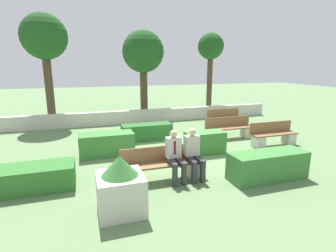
{
  "coord_description": "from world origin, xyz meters",
  "views": [
    {
      "loc": [
        -3.12,
        -7.84,
        2.95
      ],
      "look_at": [
        -0.37,
        0.5,
        0.9
      ],
      "focal_mm": 28.0,
      "sensor_mm": 36.0,
      "label": 1
    }
  ],
  "objects_px": {
    "bench_front": "(163,167)",
    "tree_center_right": "(211,50)",
    "tree_leftmost": "(44,39)",
    "person_seated_man": "(175,154)",
    "bench_back": "(225,120)",
    "bench_right_side": "(273,137)",
    "person_seated_woman": "(194,151)",
    "tree_center_left": "(143,53)",
    "planter_corner_left": "(120,187)",
    "bench_left_side": "(229,130)"
  },
  "relations": [
    {
      "from": "bench_front",
      "to": "tree_center_right",
      "type": "xyz_separation_m",
      "value": [
        5.45,
        8.18,
        3.46
      ]
    },
    {
      "from": "tree_leftmost",
      "to": "person_seated_man",
      "type": "bearing_deg",
      "value": -65.96
    },
    {
      "from": "bench_back",
      "to": "bench_right_side",
      "type": "bearing_deg",
      "value": -85.15
    },
    {
      "from": "bench_front",
      "to": "bench_right_side",
      "type": "bearing_deg",
      "value": 18.41
    },
    {
      "from": "bench_back",
      "to": "person_seated_woman",
      "type": "xyz_separation_m",
      "value": [
        -3.85,
        -4.98,
        0.41
      ]
    },
    {
      "from": "bench_right_side",
      "to": "bench_back",
      "type": "relative_size",
      "value": 1.07
    },
    {
      "from": "bench_front",
      "to": "tree_center_right",
      "type": "distance_m",
      "value": 10.42
    },
    {
      "from": "person_seated_man",
      "to": "tree_leftmost",
      "type": "distance_m",
      "value": 9.64
    },
    {
      "from": "bench_back",
      "to": "tree_center_left",
      "type": "bearing_deg",
      "value": 128.7
    },
    {
      "from": "person_seated_man",
      "to": "planter_corner_left",
      "type": "relative_size",
      "value": 1.1
    },
    {
      "from": "bench_front",
      "to": "planter_corner_left",
      "type": "height_order",
      "value": "planter_corner_left"
    },
    {
      "from": "person_seated_man",
      "to": "tree_center_right",
      "type": "relative_size",
      "value": 0.28
    },
    {
      "from": "tree_leftmost",
      "to": "tree_center_right",
      "type": "bearing_deg",
      "value": 0.6
    },
    {
      "from": "bench_left_side",
      "to": "planter_corner_left",
      "type": "distance_m",
      "value": 6.57
    },
    {
      "from": "bench_front",
      "to": "person_seated_man",
      "type": "height_order",
      "value": "person_seated_man"
    },
    {
      "from": "planter_corner_left",
      "to": "bench_back",
      "type": "bearing_deg",
      "value": 45.65
    },
    {
      "from": "bench_right_side",
      "to": "person_seated_man",
      "type": "relative_size",
      "value": 1.38
    },
    {
      "from": "tree_leftmost",
      "to": "planter_corner_left",
      "type": "bearing_deg",
      "value": -77.17
    },
    {
      "from": "planter_corner_left",
      "to": "tree_center_right",
      "type": "distance_m",
      "value": 12.01
    },
    {
      "from": "person_seated_man",
      "to": "tree_center_left",
      "type": "relative_size",
      "value": 0.27
    },
    {
      "from": "bench_left_side",
      "to": "bench_back",
      "type": "relative_size",
      "value": 1.19
    },
    {
      "from": "bench_front",
      "to": "tree_center_right",
      "type": "relative_size",
      "value": 0.46
    },
    {
      "from": "bench_front",
      "to": "tree_center_right",
      "type": "height_order",
      "value": "tree_center_right"
    },
    {
      "from": "bench_right_side",
      "to": "tree_center_left",
      "type": "height_order",
      "value": "tree_center_left"
    },
    {
      "from": "bench_back",
      "to": "tree_center_left",
      "type": "height_order",
      "value": "tree_center_left"
    },
    {
      "from": "bench_back",
      "to": "tree_leftmost",
      "type": "xyz_separation_m",
      "value": [
        -8.04,
        3.25,
        3.82
      ]
    },
    {
      "from": "bench_front",
      "to": "tree_center_left",
      "type": "bearing_deg",
      "value": 79.97
    },
    {
      "from": "bench_right_side",
      "to": "tree_leftmost",
      "type": "bearing_deg",
      "value": 130.65
    },
    {
      "from": "person_seated_man",
      "to": "bench_back",
      "type": "bearing_deg",
      "value": 48.78
    },
    {
      "from": "tree_leftmost",
      "to": "person_seated_woman",
      "type": "bearing_deg",
      "value": -63.03
    },
    {
      "from": "bench_right_side",
      "to": "person_seated_woman",
      "type": "bearing_deg",
      "value": -167.67
    },
    {
      "from": "tree_center_right",
      "to": "person_seated_man",
      "type": "bearing_deg",
      "value": -121.89
    },
    {
      "from": "person_seated_man",
      "to": "planter_corner_left",
      "type": "bearing_deg",
      "value": -145.39
    },
    {
      "from": "planter_corner_left",
      "to": "tree_center_right",
      "type": "height_order",
      "value": "tree_center_right"
    },
    {
      "from": "person_seated_man",
      "to": "person_seated_woman",
      "type": "xyz_separation_m",
      "value": [
        0.52,
        0.0,
        0.0
      ]
    },
    {
      "from": "tree_center_right",
      "to": "person_seated_woman",
      "type": "bearing_deg",
      "value": -119.25
    },
    {
      "from": "bench_front",
      "to": "bench_left_side",
      "type": "bearing_deg",
      "value": 38.22
    },
    {
      "from": "bench_front",
      "to": "tree_leftmost",
      "type": "relative_size",
      "value": 0.41
    },
    {
      "from": "bench_front",
      "to": "bench_right_side",
      "type": "distance_m",
      "value": 5.09
    },
    {
      "from": "bench_front",
      "to": "tree_center_left",
      "type": "height_order",
      "value": "tree_center_left"
    },
    {
      "from": "person_seated_man",
      "to": "tree_center_left",
      "type": "xyz_separation_m",
      "value": [
        1.29,
        9.01,
        2.87
      ]
    },
    {
      "from": "planter_corner_left",
      "to": "tree_center_right",
      "type": "xyz_separation_m",
      "value": [
        6.73,
        9.4,
        3.26
      ]
    },
    {
      "from": "bench_front",
      "to": "bench_left_side",
      "type": "height_order",
      "value": "same"
    },
    {
      "from": "bench_front",
      "to": "person_seated_woman",
      "type": "relative_size",
      "value": 1.64
    },
    {
      "from": "person_seated_woman",
      "to": "planter_corner_left",
      "type": "bearing_deg",
      "value": -152.61
    },
    {
      "from": "person_seated_man",
      "to": "person_seated_woman",
      "type": "relative_size",
      "value": 1.0
    },
    {
      "from": "person_seated_man",
      "to": "tree_center_left",
      "type": "height_order",
      "value": "tree_center_left"
    },
    {
      "from": "tree_leftmost",
      "to": "tree_center_right",
      "type": "distance_m",
      "value": 8.86
    },
    {
      "from": "bench_left_side",
      "to": "bench_back",
      "type": "height_order",
      "value": "same"
    },
    {
      "from": "person_seated_woman",
      "to": "tree_leftmost",
      "type": "xyz_separation_m",
      "value": [
        -4.19,
        8.23,
        3.41
      ]
    }
  ]
}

